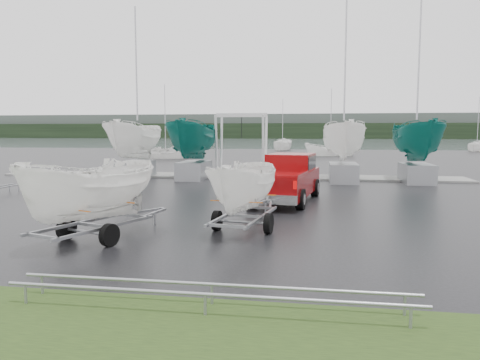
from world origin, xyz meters
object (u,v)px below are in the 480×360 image
pickup_truck (288,176)px  boat_hoist (242,136)px  trailer_hitched (244,145)px  trailer_parked (90,138)px

pickup_truck → boat_hoist: boat_hoist is taller
pickup_truck → trailer_hitched: (-0.91, -6.42, 1.53)m
trailer_parked → trailer_hitched: bearing=47.5°
trailer_hitched → trailer_parked: trailer_parked is taller
pickup_truck → trailer_hitched: 6.66m
pickup_truck → trailer_parked: 9.85m
pickup_truck → trailer_parked: (-4.75, -8.45, 1.75)m
pickup_truck → trailer_parked: trailer_parked is taller
trailer_hitched → boat_hoist: size_ratio=1.14×
trailer_hitched → trailer_parked: (-3.84, -2.03, 0.22)m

